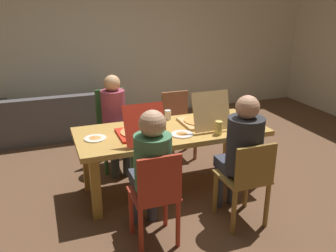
# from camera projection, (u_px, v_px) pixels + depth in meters

# --- Properties ---
(ground_plane) EXTENTS (20.00, 20.00, 0.00)m
(ground_plane) POSITION_uv_depth(u_px,v_px,m) (171.00, 188.00, 4.12)
(ground_plane) COLOR brown
(back_wall) EXTENTS (7.66, 0.12, 2.73)m
(back_wall) POSITION_uv_depth(u_px,v_px,m) (113.00, 40.00, 6.19)
(back_wall) COLOR beige
(back_wall) RESTS_ON ground
(dining_table) EXTENTS (2.05, 0.86, 0.72)m
(dining_table) POSITION_uv_depth(u_px,v_px,m) (171.00, 137.00, 3.90)
(dining_table) COLOR #C09044
(dining_table) RESTS_ON ground
(chair_0) EXTENTS (0.39, 0.38, 0.90)m
(chair_0) POSITION_uv_depth(u_px,v_px,m) (156.00, 196.00, 3.01)
(chair_0) COLOR #AF3522
(chair_0) RESTS_ON ground
(person_0) EXTENTS (0.32, 0.51, 1.23)m
(person_0) POSITION_uv_depth(u_px,v_px,m) (151.00, 164.00, 3.05)
(person_0) COLOR #3B404C
(person_0) RESTS_ON ground
(chair_1) EXTENTS (0.42, 0.43, 0.87)m
(chair_1) POSITION_uv_depth(u_px,v_px,m) (246.00, 180.00, 3.31)
(chair_1) COLOR olive
(chair_1) RESTS_ON ground
(person_1) EXTENTS (0.34, 0.51, 1.26)m
(person_1) POSITION_uv_depth(u_px,v_px,m) (241.00, 148.00, 3.33)
(person_1) COLOR #363848
(person_1) RESTS_ON ground
(chair_2) EXTENTS (0.39, 0.45, 0.98)m
(chair_2) POSITION_uv_depth(u_px,v_px,m) (113.00, 127.00, 4.56)
(chair_2) COLOR #336531
(chair_2) RESTS_ON ground
(person_2) EXTENTS (0.29, 0.49, 1.20)m
(person_2) POSITION_uv_depth(u_px,v_px,m) (115.00, 116.00, 4.36)
(person_2) COLOR #3B4444
(person_2) RESTS_ON ground
(chair_3) EXTENTS (0.39, 0.39, 0.87)m
(chair_3) POSITION_uv_depth(u_px,v_px,m) (178.00, 123.00, 4.84)
(chair_3) COLOR #95593A
(chair_3) RESTS_ON ground
(pizza_box_0) EXTENTS (0.42, 0.55, 0.43)m
(pizza_box_0) POSITION_uv_depth(u_px,v_px,m) (202.00, 120.00, 3.99)
(pizza_box_0) COLOR tan
(pizza_box_0) RESTS_ON dining_table
(pizza_box_1) EXTENTS (0.40, 0.57, 0.40)m
(pizza_box_1) POSITION_uv_depth(u_px,v_px,m) (139.00, 132.00, 3.65)
(pizza_box_1) COLOR red
(pizza_box_1) RESTS_ON dining_table
(plate_0) EXTENTS (0.23, 0.23, 0.03)m
(plate_0) POSITION_uv_depth(u_px,v_px,m) (182.00, 134.00, 3.71)
(plate_0) COLOR white
(plate_0) RESTS_ON dining_table
(plate_1) EXTENTS (0.22, 0.22, 0.03)m
(plate_1) POSITION_uv_depth(u_px,v_px,m) (95.00, 138.00, 3.61)
(plate_1) COLOR white
(plate_1) RESTS_ON dining_table
(drinking_glass_0) EXTENTS (0.08, 0.08, 0.11)m
(drinking_glass_0) POSITION_uv_depth(u_px,v_px,m) (168.00, 115.00, 4.15)
(drinking_glass_0) COLOR silver
(drinking_glass_0) RESTS_ON dining_table
(drinking_glass_1) EXTENTS (0.08, 0.08, 0.15)m
(drinking_glass_1) POSITION_uv_depth(u_px,v_px,m) (243.00, 124.00, 3.80)
(drinking_glass_1) COLOR #DDCC5C
(drinking_glass_1) RESTS_ON dining_table
(drinking_glass_2) EXTENTS (0.08, 0.08, 0.14)m
(drinking_glass_2) POSITION_uv_depth(u_px,v_px,m) (219.00, 128.00, 3.70)
(drinking_glass_2) COLOR #E6CA65
(drinking_glass_2) RESTS_ON dining_table
(drinking_glass_3) EXTENTS (0.08, 0.08, 0.15)m
(drinking_glass_3) POSITION_uv_depth(u_px,v_px,m) (242.00, 113.00, 4.16)
(drinking_glass_3) COLOR #B54731
(drinking_glass_3) RESTS_ON dining_table
(couch) EXTENTS (1.86, 0.84, 0.70)m
(couch) POSITION_uv_depth(u_px,v_px,m) (59.00, 119.00, 5.60)
(couch) COLOR #4F4C4D
(couch) RESTS_ON ground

